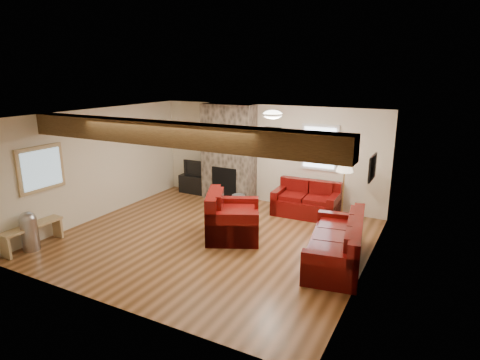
% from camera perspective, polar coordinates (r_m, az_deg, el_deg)
% --- Properties ---
extents(room, '(8.00, 8.00, 8.00)m').
position_cam_1_polar(room, '(7.85, -4.19, 0.10)').
color(room, brown).
rests_on(room, ground).
extents(floor, '(6.00, 6.00, 0.00)m').
position_cam_1_polar(floor, '(8.26, -4.02, -8.30)').
color(floor, brown).
rests_on(floor, ground).
extents(oak_beam, '(6.00, 0.36, 0.38)m').
position_cam_1_polar(oak_beam, '(6.63, -10.11, 6.48)').
color(oak_beam, '#34220F').
rests_on(oak_beam, room).
extents(chimney_breast, '(1.40, 0.67, 2.50)m').
position_cam_1_polar(chimney_breast, '(10.44, -1.64, 3.74)').
color(chimney_breast, '#36312A').
rests_on(chimney_breast, floor).
extents(back_window, '(0.90, 0.08, 1.10)m').
position_cam_1_polar(back_window, '(9.68, 11.26, 4.54)').
color(back_window, silver).
rests_on(back_window, room).
extents(hatch_window, '(0.08, 1.00, 0.90)m').
position_cam_1_polar(hatch_window, '(8.74, -26.44, 1.45)').
color(hatch_window, '#A58757').
rests_on(hatch_window, room).
extents(ceiling_dome, '(0.40, 0.40, 0.18)m').
position_cam_1_polar(ceiling_dome, '(8.01, 4.66, 9.06)').
color(ceiling_dome, white).
rests_on(ceiling_dome, room).
extents(artwork_back, '(0.42, 0.06, 0.52)m').
position_cam_1_polar(artwork_back, '(10.05, 4.72, 6.03)').
color(artwork_back, black).
rests_on(artwork_back, room).
extents(artwork_right, '(0.06, 0.55, 0.42)m').
position_cam_1_polar(artwork_right, '(6.98, 18.26, 1.69)').
color(artwork_right, black).
rests_on(artwork_right, room).
extents(sofa_three, '(1.20, 2.21, 0.81)m').
position_cam_1_polar(sofa_three, '(7.33, 13.44, -8.40)').
color(sofa_three, '#430407').
rests_on(sofa_three, floor).
extents(loveseat, '(1.51, 0.90, 0.79)m').
position_cam_1_polar(loveseat, '(9.54, 9.37, -2.68)').
color(loveseat, '#430407').
rests_on(loveseat, floor).
extents(armchair_red, '(1.44, 1.51, 0.95)m').
position_cam_1_polar(armchair_red, '(8.16, -0.97, -4.98)').
color(armchair_red, '#430407').
rests_on(armchair_red, floor).
extents(coffee_table, '(0.80, 0.80, 0.42)m').
position_cam_1_polar(coffee_table, '(8.59, -0.86, -5.92)').
color(coffee_table, '#4A2D17').
rests_on(coffee_table, floor).
extents(tv_cabinet, '(1.01, 0.40, 0.50)m').
position_cam_1_polar(tv_cabinet, '(11.22, -6.06, -0.61)').
color(tv_cabinet, black).
rests_on(tv_cabinet, floor).
extents(television, '(0.76, 0.10, 0.44)m').
position_cam_1_polar(television, '(11.11, -6.13, 1.72)').
color(television, black).
rests_on(television, tv_cabinet).
extents(floor_lamp, '(0.37, 0.37, 1.46)m').
position_cam_1_polar(floor_lamp, '(8.94, 14.67, 1.47)').
color(floor_lamp, tan).
rests_on(floor_lamp, floor).
extents(pine_bench, '(0.28, 1.20, 0.45)m').
position_cam_1_polar(pine_bench, '(8.74, -27.36, -7.10)').
color(pine_bench, '#A58757').
rests_on(pine_bench, floor).
extents(pedal_bin, '(0.36, 0.36, 0.77)m').
position_cam_1_polar(pedal_bin, '(8.57, -27.76, -6.45)').
color(pedal_bin, '#9E9EA3').
rests_on(pedal_bin, floor).
extents(coal_bucket, '(0.35, 0.35, 0.33)m').
position_cam_1_polar(coal_bucket, '(10.02, -0.23, -2.98)').
color(coal_bucket, gray).
rests_on(coal_bucket, floor).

